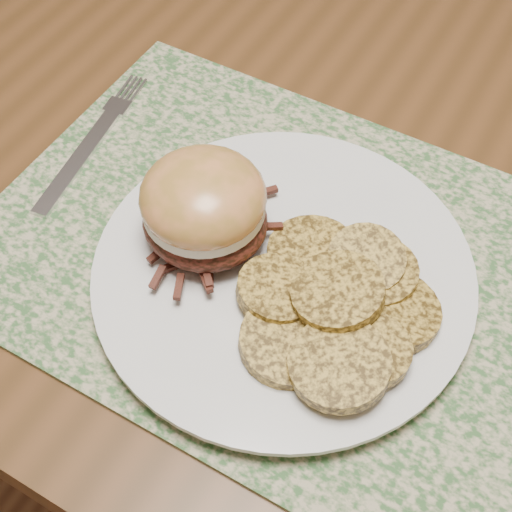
{
  "coord_description": "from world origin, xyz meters",
  "views": [
    {
      "loc": [
        0.15,
        -0.5,
        1.19
      ],
      "look_at": [
        0.0,
        -0.25,
        0.79
      ],
      "focal_mm": 50.0,
      "sensor_mm": 36.0,
      "label": 1
    }
  ],
  "objects_px": {
    "pork_sandwich": "(204,207)",
    "dinner_plate": "(283,274)",
    "dining_table": "(376,148)",
    "fork": "(93,140)"
  },
  "relations": [
    {
      "from": "pork_sandwich",
      "to": "fork",
      "type": "bearing_deg",
      "value": 168.0
    },
    {
      "from": "dining_table",
      "to": "dinner_plate",
      "type": "distance_m",
      "value": 0.26
    },
    {
      "from": "pork_sandwich",
      "to": "dinner_plate",
      "type": "bearing_deg",
      "value": 9.31
    },
    {
      "from": "dining_table",
      "to": "fork",
      "type": "xyz_separation_m",
      "value": [
        -0.19,
        -0.19,
        0.09
      ]
    },
    {
      "from": "dinner_plate",
      "to": "pork_sandwich",
      "type": "xyz_separation_m",
      "value": [
        -0.06,
        -0.0,
        0.04
      ]
    },
    {
      "from": "fork",
      "to": "dinner_plate",
      "type": "bearing_deg",
      "value": -20.81
    },
    {
      "from": "dinner_plate",
      "to": "fork",
      "type": "height_order",
      "value": "dinner_plate"
    },
    {
      "from": "dining_table",
      "to": "dinner_plate",
      "type": "relative_size",
      "value": 5.77
    },
    {
      "from": "dining_table",
      "to": "pork_sandwich",
      "type": "height_order",
      "value": "pork_sandwich"
    },
    {
      "from": "dinner_plate",
      "to": "fork",
      "type": "bearing_deg",
      "value": 167.7
    }
  ]
}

